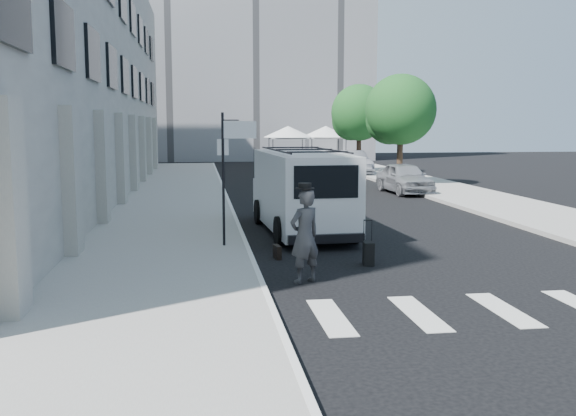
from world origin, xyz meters
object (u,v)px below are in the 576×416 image
object	(u,v)px
cargo_van	(301,191)
parked_car_a	(405,178)
businessman	(305,236)
suitcase	(368,253)
parked_car_c	(326,162)
parked_car_b	(352,163)
briefcase	(277,252)

from	to	relation	value
cargo_van	parked_car_a	distance (m)	12.48
businessman	parked_car_a	size ratio (longest dim) A/B	0.45
suitcase	parked_car_a	distance (m)	16.51
suitcase	parked_car_c	xyz separation A→B (m)	(4.67, 28.24, 0.48)
cargo_van	businessman	bearing A→B (deg)	-101.33
businessman	parked_car_b	bearing A→B (deg)	-133.95
businessman	cargo_van	bearing A→B (deg)	-126.86
parked_car_c	suitcase	bearing A→B (deg)	-101.59
cargo_van	parked_car_b	bearing A→B (deg)	69.57
parked_car_a	parked_car_c	bearing A→B (deg)	93.16
businessman	cargo_van	xyz separation A→B (m)	(0.95, 6.40, 0.28)
briefcase	parked_car_a	size ratio (longest dim) A/B	0.10
businessman	suitcase	distance (m)	2.42
briefcase	parked_car_b	xyz separation A→B (m)	(8.12, 25.71, 0.64)
parked_car_a	parked_car_b	bearing A→B (deg)	86.94
parked_car_a	parked_car_b	size ratio (longest dim) A/B	0.90
briefcase	parked_car_c	bearing A→B (deg)	68.58
suitcase	briefcase	bearing A→B (deg)	160.61
briefcase	parked_car_a	xyz separation A→B (m)	(8.02, 14.37, 0.58)
briefcase	parked_car_c	size ratio (longest dim) A/B	0.08
parked_car_c	cargo_van	bearing A→B (deg)	-105.50
briefcase	suitcase	world-z (taller)	suitcase
suitcase	parked_car_b	size ratio (longest dim) A/B	0.22
suitcase	parked_car_c	distance (m)	28.63
cargo_van	parked_car_c	distance (m)	23.96
parked_car_a	parked_car_b	distance (m)	11.33
suitcase	parked_car_c	world-z (taller)	parked_car_c
businessman	suitcase	size ratio (longest dim) A/B	1.87
parked_car_a	parked_car_c	world-z (taller)	parked_car_c
parked_car_a	suitcase	bearing A→B (deg)	-113.69
cargo_van	briefcase	bearing A→B (deg)	-110.35
businessman	suitcase	world-z (taller)	businessman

